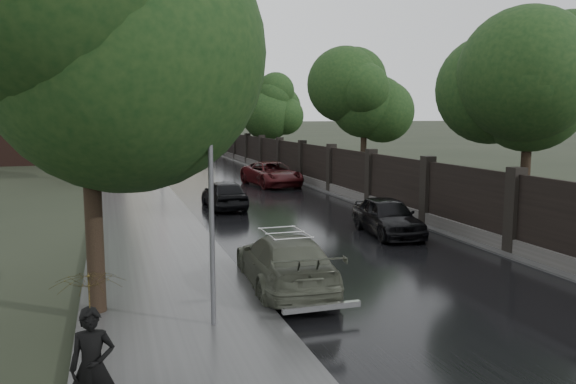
{
  "coord_description": "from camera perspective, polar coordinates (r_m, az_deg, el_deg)",
  "views": [
    {
      "loc": [
        -7.23,
        -9.12,
        4.27
      ],
      "look_at": [
        -1.08,
        10.19,
        1.5
      ],
      "focal_mm": 35.0,
      "sensor_mm": 36.0,
      "label": 1
    }
  ],
  "objects": [
    {
      "name": "tree_right_b",
      "position": [
        34.43,
        7.76,
        8.84
      ],
      "size": [
        4.08,
        4.08,
        7.01
      ],
      "color": "black",
      "rests_on": "ground"
    },
    {
      "name": "tree_right_c",
      "position": [
        51.28,
        -0.98,
        8.54
      ],
      "size": [
        4.08,
        4.08,
        7.01
      ],
      "color": "black",
      "rests_on": "ground"
    },
    {
      "name": "pedestrian_umbrella",
      "position": [
        7.87,
        -19.53,
        -10.61
      ],
      "size": [
        1.03,
        1.05,
        2.53
      ],
      "rotation": [
        0.0,
        0.0,
        -0.1
      ],
      "color": "black",
      "rests_on": "sidewalk_left"
    },
    {
      "name": "tree_right_a",
      "position": [
        22.59,
        23.33,
        8.88
      ],
      "size": [
        4.08,
        4.08,
        7.01
      ],
      "color": "black",
      "rests_on": "ground"
    },
    {
      "name": "fence_right",
      "position": [
        42.92,
        -1.62,
        3.42
      ],
      "size": [
        0.45,
        75.72,
        2.7
      ],
      "color": "#383533",
      "rests_on": "ground"
    },
    {
      "name": "hatchback_left",
      "position": [
        25.91,
        -6.5,
        -0.22
      ],
      "size": [
        1.65,
        4.04,
        1.37
      ],
      "primitive_type": "imported",
      "rotation": [
        0.0,
        0.0,
        3.15
      ],
      "color": "black",
      "rests_on": "ground"
    },
    {
      "name": "stalinist_tower",
      "position": [
        311.08,
        -16.72,
        13.75
      ],
      "size": [
        92.0,
        30.0,
        159.0
      ],
      "color": "tan",
      "rests_on": "ground"
    },
    {
      "name": "volga_sedan",
      "position": [
        14.01,
        -0.31,
        -7.07
      ],
      "size": [
        2.2,
        4.78,
        1.36
      ],
      "primitive_type": "imported",
      "rotation": [
        0.0,
        0.0,
        3.08
      ],
      "color": "#434638",
      "rests_on": "ground"
    },
    {
      "name": "tree_left_near",
      "position": [
        12.31,
        -20.05,
        17.39
      ],
      "size": [
        5.44,
        5.44,
        9.16
      ],
      "color": "black",
      "rests_on": "ground"
    },
    {
      "name": "car_right_far",
      "position": [
        34.19,
        -1.67,
        1.84
      ],
      "size": [
        3.07,
        5.56,
        1.47
      ],
      "primitive_type": "imported",
      "rotation": [
        0.0,
        0.0,
        0.12
      ],
      "color": "#340B0D",
      "rests_on": "ground"
    },
    {
      "name": "lamp_post",
      "position": [
        10.89,
        -7.8,
        -0.72
      ],
      "size": [
        0.25,
        0.12,
        5.11
      ],
      "color": "#59595E",
      "rests_on": "ground"
    },
    {
      "name": "traffic_light",
      "position": [
        34.29,
        -12.78,
        4.46
      ],
      "size": [
        0.16,
        0.32,
        4.0
      ],
      "color": "#59595E",
      "rests_on": "ground"
    },
    {
      "name": "tree_left_far",
      "position": [
        39.14,
        -19.02,
        8.78
      ],
      "size": [
        4.25,
        4.25,
        7.39
      ],
      "color": "black",
      "rests_on": "ground"
    },
    {
      "name": "ground",
      "position": [
        12.39,
        19.95,
        -12.84
      ],
      "size": [
        800.0,
        800.0,
        0.0
      ],
      "primitive_type": "plane",
      "color": "black",
      "rests_on": "ground"
    },
    {
      "name": "car_right_near",
      "position": [
        20.45,
        10.09,
        -2.44
      ],
      "size": [
        1.99,
        4.14,
        1.37
      ],
      "primitive_type": "imported",
      "rotation": [
        0.0,
        0.0,
        -0.1
      ],
      "color": "black",
      "rests_on": "ground"
    },
    {
      "name": "verge_right",
      "position": [
        199.57,
        -14.09,
        6.33
      ],
      "size": [
        3.0,
        420.0,
        0.08
      ],
      "primitive_type": "cube",
      "color": "#2D2D2D",
      "rests_on": "ground"
    },
    {
      "name": "sidewalk_left",
      "position": [
        199.17,
        -17.42,
        6.22
      ],
      "size": [
        4.0,
        420.0,
        0.16
      ],
      "primitive_type": "cube",
      "color": "#2D2D2D",
      "rests_on": "ground"
    },
    {
      "name": "road",
      "position": [
        199.29,
        -15.68,
        6.26
      ],
      "size": [
        8.0,
        420.0,
        0.02
      ],
      "primitive_type": "cube",
      "color": "black",
      "rests_on": "ground"
    }
  ]
}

